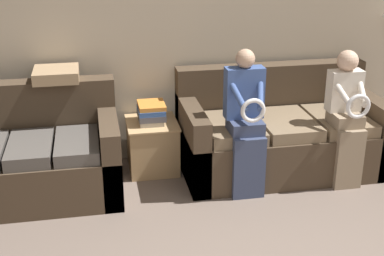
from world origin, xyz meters
TOP-DOWN VIEW (x-y plane):
  - wall_back at (0.00, 2.90)m, footprint 7.07×0.06m
  - couch_main at (0.67, 2.40)m, footprint 1.87×0.94m
  - couch_side at (-1.58, 2.30)m, footprint 1.46×0.90m
  - child_left_seated at (0.22, 2.00)m, footprint 0.33×0.37m
  - child_right_seated at (1.13, 2.00)m, footprint 0.30×0.38m
  - side_shelf at (-0.52, 2.59)m, footprint 0.47×0.53m
  - book_stack at (-0.52, 2.59)m, footprint 0.25×0.30m
  - throw_pillow at (-1.34, 2.61)m, footprint 0.39×0.39m

SIDE VIEW (x-z plane):
  - side_shelf at x=-0.52m, z-range 0.01..0.49m
  - couch_side at x=-1.58m, z-range -0.13..0.79m
  - couch_main at x=0.67m, z-range -0.14..0.80m
  - book_stack at x=-0.52m, z-range 0.48..0.66m
  - child_right_seated at x=1.13m, z-range 0.07..1.27m
  - child_left_seated at x=0.22m, z-range 0.05..1.31m
  - throw_pillow at x=-1.34m, z-range 0.93..1.03m
  - wall_back at x=0.00m, z-range 0.00..2.55m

